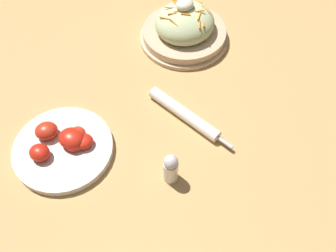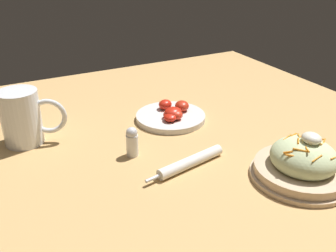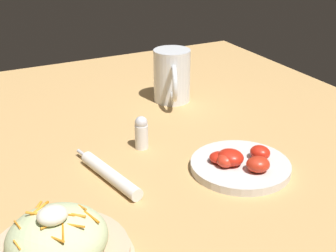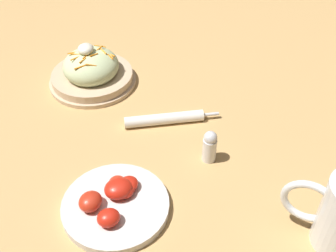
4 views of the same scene
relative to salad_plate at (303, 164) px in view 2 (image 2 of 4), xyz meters
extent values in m
plane|color=tan|center=(-0.18, -0.23, -0.03)|extent=(1.43, 1.43, 0.00)
cylinder|color=#D1B28E|center=(0.00, 0.00, -0.03)|extent=(0.21, 0.21, 0.01)
cylinder|color=#D1B28E|center=(0.00, 0.00, -0.01)|extent=(0.20, 0.20, 0.02)
ellipsoid|color=beige|center=(0.00, 0.00, 0.02)|extent=(0.14, 0.14, 0.07)
cylinder|color=orange|center=(0.01, -0.05, 0.04)|extent=(0.02, 0.02, 0.01)
cylinder|color=orange|center=(-0.05, 0.01, 0.04)|extent=(0.01, 0.03, 0.01)
cylinder|color=orange|center=(-0.03, 0.01, 0.05)|extent=(0.02, 0.01, 0.01)
cylinder|color=orange|center=(0.02, -0.02, 0.05)|extent=(0.03, 0.02, 0.01)
cylinder|color=orange|center=(0.05, -0.02, 0.04)|extent=(0.01, 0.03, 0.01)
cylinder|color=orange|center=(0.01, 0.02, 0.05)|extent=(0.02, 0.01, 0.00)
cylinder|color=orange|center=(0.02, -0.03, 0.05)|extent=(0.03, 0.02, 0.00)
cylinder|color=orange|center=(-0.02, 0.03, 0.05)|extent=(0.02, 0.02, 0.00)
cylinder|color=orange|center=(-0.01, -0.01, 0.05)|extent=(0.02, 0.02, 0.01)
cylinder|color=orange|center=(-0.04, -0.01, 0.05)|extent=(0.01, 0.02, 0.01)
cylinder|color=orange|center=(0.00, 0.03, 0.05)|extent=(0.01, 0.03, 0.01)
cylinder|color=orange|center=(0.01, 0.04, 0.05)|extent=(0.02, 0.03, 0.01)
cylinder|color=orange|center=(-0.01, 0.00, 0.05)|extent=(0.03, 0.02, 0.01)
cylinder|color=orange|center=(0.06, 0.02, 0.04)|extent=(0.01, 0.02, 0.01)
cylinder|color=orange|center=(0.00, -0.05, 0.04)|extent=(0.02, 0.02, 0.01)
ellipsoid|color=white|center=(0.00, 0.01, 0.06)|extent=(0.04, 0.04, 0.02)
cylinder|color=white|center=(-0.44, -0.50, 0.03)|extent=(0.10, 0.10, 0.14)
cylinder|color=#B76B14|center=(-0.44, -0.50, 0.02)|extent=(0.09, 0.09, 0.10)
cylinder|color=white|center=(-0.44, -0.50, 0.07)|extent=(0.09, 0.09, 0.01)
torus|color=white|center=(-0.41, -0.44, 0.03)|extent=(0.05, 0.09, 0.09)
cylinder|color=white|center=(-0.15, -0.19, -0.02)|extent=(0.06, 0.18, 0.02)
cylinder|color=silver|center=(-0.13, -0.29, -0.02)|extent=(0.01, 0.04, 0.01)
cylinder|color=silver|center=(-0.39, -0.11, -0.03)|extent=(0.19, 0.19, 0.02)
ellipsoid|color=red|center=(-0.40, -0.07, 0.00)|extent=(0.06, 0.05, 0.03)
ellipsoid|color=red|center=(-0.36, -0.11, 0.00)|extent=(0.07, 0.07, 0.03)
ellipsoid|color=red|center=(-0.36, -0.12, -0.01)|extent=(0.06, 0.05, 0.02)
ellipsoid|color=red|center=(-0.43, -0.11, 0.00)|extent=(0.05, 0.05, 0.03)
ellipsoid|color=red|center=(-0.35, -0.13, -0.01)|extent=(0.05, 0.05, 0.02)
ellipsoid|color=red|center=(-0.35, -0.11, -0.01)|extent=(0.05, 0.05, 0.03)
cylinder|color=white|center=(-0.25, -0.28, -0.01)|extent=(0.03, 0.03, 0.05)
sphere|color=silver|center=(-0.25, -0.28, 0.02)|extent=(0.03, 0.03, 0.03)
camera|label=1|loc=(-0.46, -0.55, 0.61)|focal=41.13mm
camera|label=2|loc=(0.49, -0.57, 0.43)|focal=41.41mm
camera|label=3|loc=(0.10, 0.54, 0.43)|focal=50.36mm
camera|label=4|loc=(-0.85, -0.22, 0.58)|focal=45.10mm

